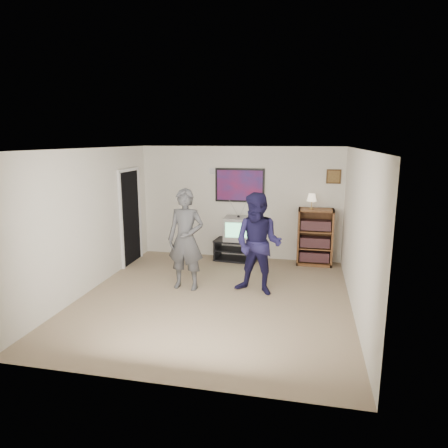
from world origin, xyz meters
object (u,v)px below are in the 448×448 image
at_px(bookshelf, 315,237).
at_px(person_short, 258,244).
at_px(media_stand, 236,250).
at_px(person_tall, 186,240).
at_px(crt_television, 238,229).

bearing_deg(bookshelf, person_short, -117.55).
bearing_deg(media_stand, person_tall, -101.14).
relative_size(crt_television, person_short, 0.34).
relative_size(media_stand, person_tall, 0.54).
xyz_separation_m(media_stand, person_short, (0.71, -1.84, 0.65)).
relative_size(media_stand, bookshelf, 0.81).
height_order(crt_television, person_tall, person_tall).
distance_m(bookshelf, person_tall, 2.99).
xyz_separation_m(bookshelf, person_tall, (-2.27, -1.92, 0.30)).
bearing_deg(crt_television, person_tall, -110.10).
bearing_deg(person_short, person_tall, -165.55).
height_order(media_stand, crt_television, crt_television).
relative_size(bookshelf, person_short, 0.68).
xyz_separation_m(crt_television, person_tall, (-0.62, -1.87, 0.18)).
distance_m(crt_television, bookshelf, 1.66).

